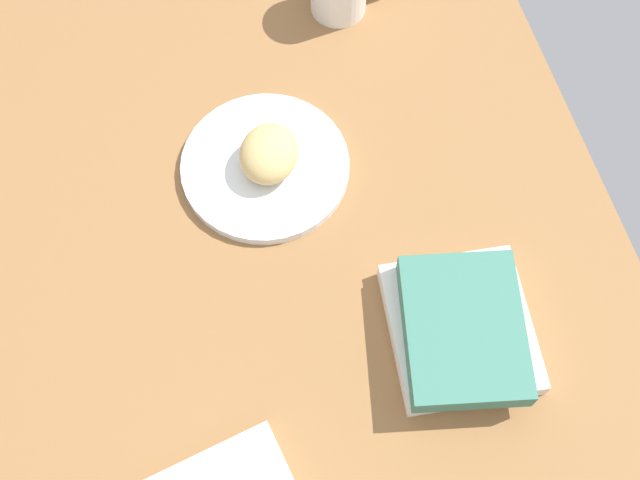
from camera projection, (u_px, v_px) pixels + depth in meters
dining_table at (268, 313)px, 98.70cm from camera, size 110.00×90.00×4.00cm
round_plate at (265, 167)px, 104.16cm from camera, size 21.38×21.38×1.40cm
scone_pastry at (269, 154)px, 101.26cm from camera, size 10.90×10.36×4.99cm
book_stack at (462, 329)px, 92.75cm from camera, size 20.27×17.43×5.99cm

